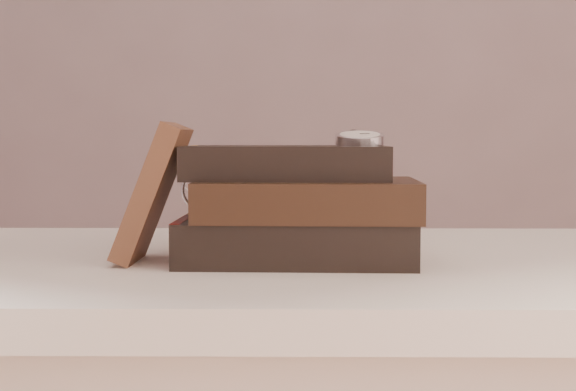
{
  "coord_description": "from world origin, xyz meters",
  "views": [
    {
      "loc": [
        0.04,
        -0.62,
        0.89
      ],
      "look_at": [
        0.03,
        0.32,
        0.82
      ],
      "focal_mm": 51.16,
      "sensor_mm": 36.0,
      "label": 1
    }
  ],
  "objects": [
    {
      "name": "table",
      "position": [
        0.0,
        0.35,
        0.66
      ],
      "size": [
        1.0,
        0.6,
        0.75
      ],
      "color": "white",
      "rests_on": "ground"
    },
    {
      "name": "book_stack",
      "position": [
        0.04,
        0.32,
        0.81
      ],
      "size": [
        0.28,
        0.19,
        0.13
      ],
      "color": "black",
      "rests_on": "table"
    },
    {
      "name": "journal",
      "position": [
        -0.13,
        0.31,
        0.83
      ],
      "size": [
        0.08,
        0.1,
        0.16
      ],
      "primitive_type": "cube",
      "rotation": [
        0.0,
        0.38,
        -0.02
      ],
      "color": "#412519",
      "rests_on": "table"
    },
    {
      "name": "pocket_watch",
      "position": [
        0.11,
        0.31,
        0.89
      ],
      "size": [
        0.06,
        0.16,
        0.02
      ],
      "color": "silver",
      "rests_on": "book_stack"
    },
    {
      "name": "eyeglasses",
      "position": [
        -0.06,
        0.42,
        0.83
      ],
      "size": [
        0.11,
        0.13,
        0.05
      ],
      "color": "silver",
      "rests_on": "book_stack"
    }
  ]
}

